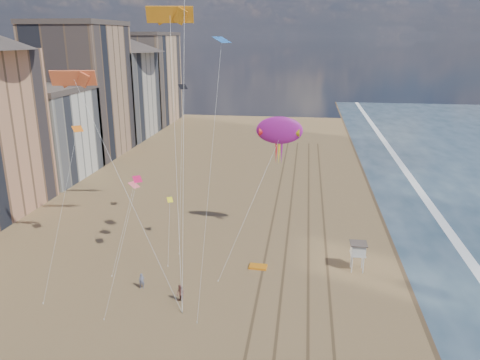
% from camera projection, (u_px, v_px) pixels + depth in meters
% --- Properties ---
extents(wet_sand, '(260.00, 260.00, 0.00)m').
position_uv_depth(wet_sand, '(412.00, 221.00, 68.03)').
color(wet_sand, '#42301E').
rests_on(wet_sand, ground).
extents(foam, '(260.00, 260.00, 0.00)m').
position_uv_depth(foam, '(443.00, 222.00, 67.47)').
color(foam, white).
rests_on(foam, ground).
extents(tracks, '(7.68, 120.00, 0.01)m').
position_uv_depth(tracks, '(297.00, 243.00, 60.77)').
color(tracks, brown).
rests_on(tracks, ground).
extents(buildings, '(34.72, 131.35, 29.00)m').
position_uv_depth(buildings, '(70.00, 98.00, 96.96)').
color(buildings, '#C6B284').
rests_on(buildings, ground).
extents(lifeguard_stand, '(1.89, 1.89, 3.41)m').
position_uv_depth(lifeguard_stand, '(358.00, 249.00, 52.94)').
color(lifeguard_stand, silver).
rests_on(lifeguard_stand, ground).
extents(grounded_kite, '(2.13, 1.43, 0.23)m').
position_uv_depth(grounded_kite, '(258.00, 267.00, 54.27)').
color(grounded_kite, orange).
rests_on(grounded_kite, ground).
extents(show_kite, '(5.37, 6.85, 19.19)m').
position_uv_depth(show_kite, '(279.00, 131.00, 58.11)').
color(show_kite, '#9A1787').
rests_on(show_kite, ground).
extents(kite_flyer_a, '(0.69, 0.54, 1.67)m').
position_uv_depth(kite_flyer_a, '(142.00, 281.00, 49.66)').
color(kite_flyer_a, slate).
rests_on(kite_flyer_a, ground).
extents(kite_flyer_b, '(1.18, 1.14, 1.92)m').
position_uv_depth(kite_flyer_b, '(180.00, 294.00, 46.96)').
color(kite_flyer_b, brown).
rests_on(kite_flyer_b, ground).
extents(parafoils, '(17.44, 13.55, 15.37)m').
position_uv_depth(parafoils, '(150.00, 5.00, 49.97)').
color(parafoils, black).
rests_on(parafoils, ground).
extents(small_kites, '(19.00, 12.41, 20.41)m').
position_uv_depth(small_kites, '(156.00, 125.00, 52.70)').
color(small_kites, black).
rests_on(small_kites, ground).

